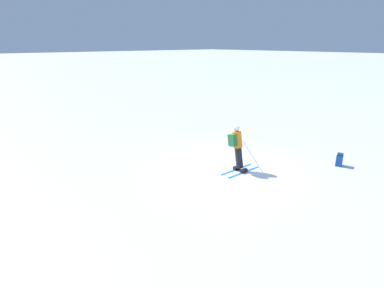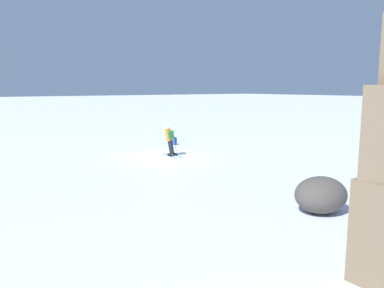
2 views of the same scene
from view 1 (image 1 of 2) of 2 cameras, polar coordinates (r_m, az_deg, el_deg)
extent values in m
plane|color=white|center=(11.72, 7.42, -4.43)|extent=(300.00, 300.00, 0.00)
cube|color=#1E7AC6|center=(11.35, 9.84, -5.33)|extent=(0.16, 1.64, 0.01)
cube|color=#1E7AC6|center=(11.56, 8.50, -4.79)|extent=(0.16, 1.64, 0.01)
cube|color=black|center=(11.32, 9.86, -5.03)|extent=(0.15, 0.29, 0.12)
cube|color=black|center=(11.54, 8.52, -4.49)|extent=(0.15, 0.29, 0.12)
cylinder|color=black|center=(11.32, 8.94, -2.58)|extent=(0.41, 0.28, 0.81)
cylinder|color=orange|center=(11.17, 8.63, 0.82)|extent=(0.46, 0.36, 0.66)
sphere|color=tan|center=(11.11, 8.44, 2.90)|extent=(0.26, 0.23, 0.25)
sphere|color=silver|center=(11.10, 8.43, 3.04)|extent=(0.30, 0.26, 0.29)
cube|color=#236633|center=(10.99, 7.70, 0.72)|extent=(0.36, 0.20, 0.48)
cylinder|color=#B7B7BC|center=(11.26, 11.53, -2.38)|extent=(0.68, 0.50, 1.21)
cylinder|color=#B7B7BC|center=(11.78, 8.37, -1.43)|extent=(0.20, 0.54, 1.12)
cube|color=#194293|center=(13.05, 26.25, -2.81)|extent=(0.29, 0.35, 0.44)
cube|color=navy|center=(12.96, 26.40, -1.78)|extent=(0.26, 0.31, 0.06)
camera|label=2|loc=(19.64, -69.06, 4.32)|focal=35.00mm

